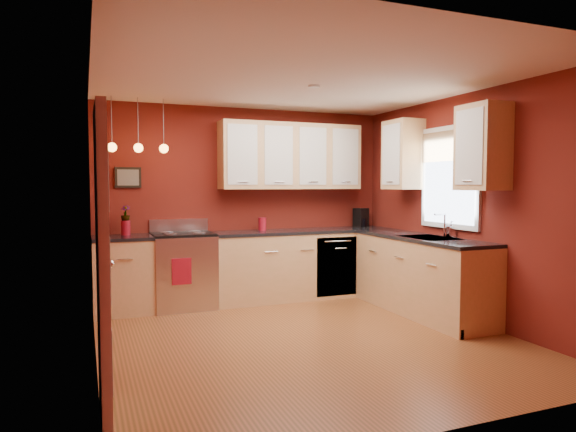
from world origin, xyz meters
name	(u,v)px	position (x,y,z in m)	size (l,w,h in m)	color
floor	(307,339)	(0.00, 0.00, 0.00)	(4.20, 4.20, 0.00)	#9A522C
ceiling	(308,78)	(0.00, 0.00, 2.60)	(4.00, 4.20, 0.02)	white
wall_back	(246,204)	(0.00, 2.10, 1.30)	(4.00, 0.02, 2.60)	maroon
wall_front	(446,227)	(0.00, -2.10, 1.30)	(4.00, 0.02, 2.60)	maroon
wall_left	(93,215)	(-2.00, 0.00, 1.30)	(0.02, 4.20, 2.60)	maroon
wall_right	(468,207)	(2.00, 0.00, 1.30)	(0.02, 4.20, 2.60)	maroon
base_cabinets_back_left	(123,276)	(-1.65, 1.80, 0.45)	(0.70, 0.60, 0.90)	#E3AE7A
base_cabinets_back_right	(303,265)	(0.73, 1.80, 0.45)	(2.54, 0.60, 0.90)	#E3AE7A
base_cabinets_right	(421,276)	(1.70, 0.45, 0.45)	(0.60, 2.10, 0.90)	#E3AE7A
counter_back_left	(122,238)	(-1.65, 1.80, 0.92)	(0.70, 0.62, 0.04)	black
counter_back_right	(303,231)	(0.73, 1.80, 0.92)	(2.54, 0.62, 0.04)	black
counter_right	(422,238)	(1.70, 0.45, 0.92)	(0.62, 2.10, 0.04)	black
gas_range	(184,270)	(-0.92, 1.80, 0.48)	(0.76, 0.64, 1.11)	silver
dishwasher_front	(337,266)	(1.10, 1.51, 0.45)	(0.60, 0.02, 0.80)	silver
sink	(430,239)	(1.70, 0.30, 0.92)	(0.50, 0.70, 0.33)	gray
window	(450,174)	(1.97, 0.30, 1.69)	(0.06, 1.02, 1.22)	white
door_left_wall	(103,268)	(-1.97, -1.20, 1.03)	(0.12, 0.82, 2.05)	white
upper_cabinets_back	(291,156)	(0.60, 1.93, 1.95)	(2.00, 0.35, 0.90)	#E3AE7A
upper_cabinets_right	(438,152)	(1.82, 0.32, 1.95)	(0.35, 1.95, 0.90)	#E3AE7A
wall_picture	(128,178)	(-1.55, 2.08, 1.65)	(0.32, 0.03, 0.26)	black
pendant_lights	(138,147)	(-1.45, 1.75, 2.01)	(0.71, 0.11, 0.66)	gray
red_canister	(262,224)	(0.17, 1.91, 1.03)	(0.11, 0.11, 0.17)	maroon
red_vase	(126,228)	(-1.60, 1.90, 1.03)	(0.11, 0.11, 0.18)	maroon
flowers	(125,214)	(-1.60, 1.90, 1.20)	(0.12, 0.12, 0.21)	maroon
coffee_maker	(361,218)	(1.72, 1.94, 1.07)	(0.23, 0.23, 0.27)	black
soap_pump	(451,229)	(1.95, 0.22, 1.04)	(0.09, 0.09, 0.19)	silver
dish_towel	(182,271)	(-1.00, 1.47, 0.52)	(0.23, 0.02, 0.32)	maroon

